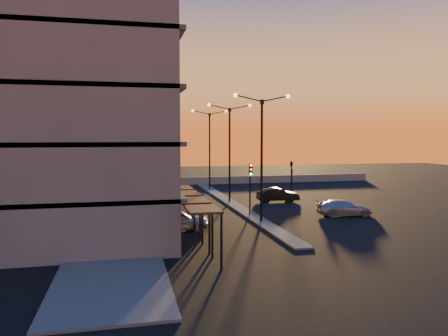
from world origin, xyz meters
TOP-DOWN VIEW (x-y plane):
  - ground at (0.00, 0.00)m, footprint 120.00×120.00m
  - sidewalk_west at (-10.50, 4.00)m, footprint 5.00×40.00m
  - median at (0.00, 10.00)m, footprint 1.20×36.00m
  - parapet at (2.00, 26.00)m, footprint 44.00×0.50m
  - building at (-14.00, 0.03)m, footprint 14.35×17.08m
  - streetlamp_near at (0.00, 0.00)m, footprint 4.32×0.32m
  - streetlamp_mid at (0.00, 10.00)m, footprint 4.32×0.32m
  - streetlamp_far at (0.00, 20.00)m, footprint 4.32×0.32m
  - traffic_light_main at (0.00, 2.87)m, footprint 0.28×0.44m
  - signal_east_a at (8.00, 14.00)m, footprint 0.13×0.16m
  - signal_east_b at (9.50, 18.00)m, footprint 0.42×1.99m
  - car_hatchback at (-6.47, -1.32)m, footprint 4.45×2.11m
  - car_sedan at (4.74, 9.50)m, footprint 4.16×1.64m
  - car_wagon at (7.37, 1.12)m, footprint 4.70×2.57m

SIDE VIEW (x-z plane):
  - ground at x=0.00m, z-range 0.00..0.00m
  - sidewalk_west at x=-10.50m, z-range 0.00..0.12m
  - median at x=0.00m, z-range 0.00..0.12m
  - parapet at x=2.00m, z-range 0.00..1.00m
  - car_wagon at x=7.37m, z-range 0.00..1.29m
  - car_sedan at x=4.74m, z-range 0.00..1.35m
  - car_hatchback at x=-6.47m, z-range 0.00..1.47m
  - signal_east_a at x=8.00m, z-range 0.13..3.73m
  - traffic_light_main at x=0.00m, z-range 0.76..5.01m
  - signal_east_b at x=9.50m, z-range 1.30..4.90m
  - streetlamp_near at x=0.00m, z-range 0.84..10.35m
  - streetlamp_mid at x=0.00m, z-range 0.84..10.35m
  - streetlamp_far at x=0.00m, z-range 0.84..10.35m
  - building at x=-14.00m, z-range -0.59..24.41m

